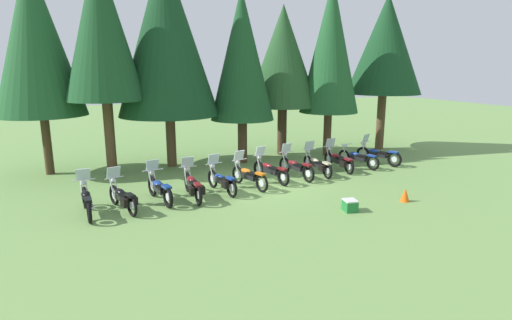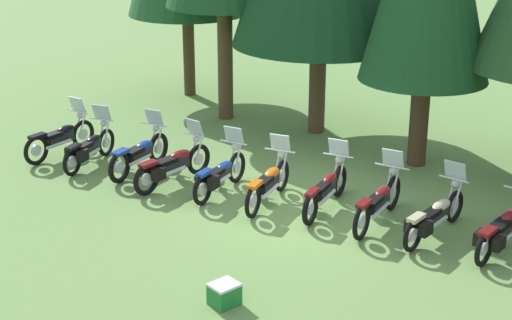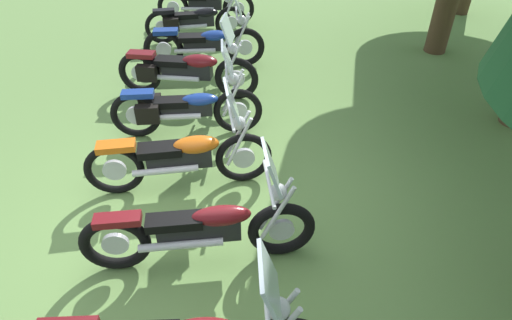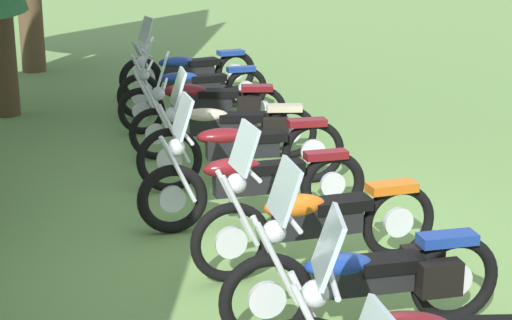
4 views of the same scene
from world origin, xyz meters
TOP-DOWN VIEW (x-y plane):
  - ground_plane at (0.00, 0.00)m, footprint 80.00×80.00m
  - motorcycle_4 at (-1.79, -0.53)m, footprint 0.83×2.14m
  - motorcycle_5 at (-0.64, -0.23)m, footprint 0.91×2.19m
  - motorcycle_6 at (0.48, 0.31)m, footprint 0.87×2.29m
  - motorcycle_7 at (1.68, 0.42)m, footprint 0.77×2.36m
  - motorcycle_8 at (2.83, 0.60)m, footprint 0.63×2.37m
  - motorcycle_9 at (4.09, 0.93)m, footprint 0.75×2.36m
  - motorcycle_10 at (5.25, 1.16)m, footprint 0.97×2.29m
  - motorcycle_11 at (6.48, 1.32)m, footprint 1.14×2.25m

SIDE VIEW (x-z plane):
  - ground_plane at x=0.00m, z-range 0.00..0.00m
  - motorcycle_10 at x=5.25m, z-range -0.07..0.93m
  - motorcycle_8 at x=2.83m, z-range -0.22..1.12m
  - motorcycle_4 at x=-1.79m, z-range -0.23..1.14m
  - motorcycle_6 at x=0.48m, z-range -0.22..1.14m
  - motorcycle_9 at x=4.09m, z-range -0.21..1.14m
  - motorcycle_11 at x=6.48m, z-range -0.22..1.16m
  - motorcycle_7 at x=1.68m, z-range -0.21..1.17m
  - motorcycle_5 at x=-0.64m, z-range -0.20..1.16m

